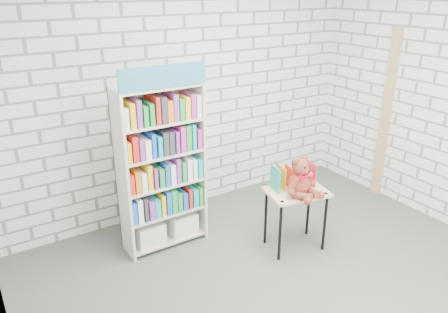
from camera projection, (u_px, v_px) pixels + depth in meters
ground at (296, 290)px, 3.94m from camera, size 4.50×4.50×0.00m
room_shell at (311, 97)px, 3.28m from camera, size 4.52×4.02×2.81m
bookshelf at (161, 167)px, 4.35m from camera, size 0.85×0.33×1.91m
display_table at (296, 199)px, 4.40m from camera, size 0.68×0.53×0.65m
table_books at (293, 176)px, 4.40m from camera, size 0.45×0.27×0.25m
teddy_bear at (302, 180)px, 4.22m from camera, size 0.37×0.34×0.40m
door_trim at (386, 116)px, 5.41m from camera, size 0.05×0.12×2.10m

